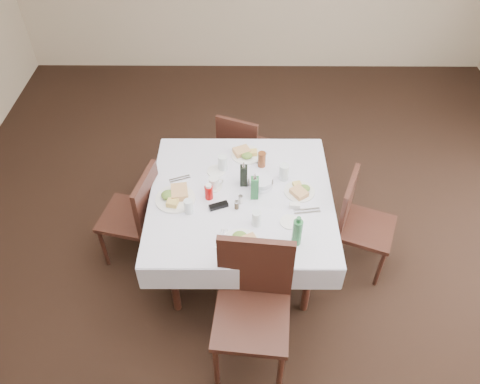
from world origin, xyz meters
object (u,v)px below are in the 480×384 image
at_px(chair_north, 241,146).
at_px(bread_basket, 261,182).
at_px(chair_east, 357,219).
at_px(green_bottle, 297,232).
at_px(oil_cruet_dark, 244,175).
at_px(water_w, 189,207).
at_px(coffee_mug, 214,183).
at_px(chair_south, 253,299).
at_px(water_s, 256,219).
at_px(water_e, 284,172).
at_px(dining_table, 241,202).
at_px(oil_cruet_green, 255,187).
at_px(chair_west, 138,212).
at_px(ketchup_bottle, 209,192).
at_px(water_n, 223,163).

distance_m(chair_north, bread_basket, 0.91).
xyz_separation_m(chair_east, green_bottle, (-0.54, -0.46, 0.37)).
bearing_deg(bread_basket, oil_cruet_dark, 175.30).
bearing_deg(water_w, chair_east, 7.97).
distance_m(water_w, coffee_mug, 0.31).
bearing_deg(chair_south, water_s, 87.09).
bearing_deg(chair_east, water_e, 163.11).
bearing_deg(dining_table, green_bottle, -50.83).
xyz_separation_m(chair_north, oil_cruet_green, (0.11, -0.96, 0.39)).
distance_m(chair_south, water_s, 0.55).
xyz_separation_m(water_s, water_e, (0.22, 0.48, 0.01)).
xyz_separation_m(chair_south, chair_west, (-0.91, 0.85, -0.08)).
height_order(chair_south, oil_cruet_dark, chair_south).
bearing_deg(coffee_mug, chair_west, -177.13).
bearing_deg(ketchup_bottle, water_s, -37.19).
height_order(water_n, water_e, water_e).
relative_size(chair_south, water_e, 7.54).
height_order(water_w, green_bottle, green_bottle).
xyz_separation_m(dining_table, chair_west, (-0.82, 0.05, -0.17)).
height_order(dining_table, bread_basket, bread_basket).
height_order(water_n, green_bottle, green_bottle).
relative_size(oil_cruet_dark, coffee_mug, 1.67).
height_order(chair_west, oil_cruet_green, oil_cruet_green).
relative_size(water_n, oil_cruet_dark, 0.58).
bearing_deg(dining_table, coffee_mug, 158.13).
relative_size(dining_table, chair_south, 1.33).
xyz_separation_m(chair_east, water_e, (-0.59, 0.18, 0.33)).
distance_m(water_e, bread_basket, 0.20).
height_order(water_s, bread_basket, water_s).
xyz_separation_m(chair_west, water_e, (1.15, 0.13, 0.31)).
xyz_separation_m(chair_north, green_bottle, (0.38, -1.40, 0.40)).
bearing_deg(coffee_mug, water_e, 10.30).
xyz_separation_m(chair_north, water_n, (-0.14, -0.65, 0.35)).
height_order(dining_table, water_s, water_s).
relative_size(water_s, green_bottle, 0.49).
relative_size(chair_west, oil_cruet_dark, 3.96).
height_order(chair_south, chair_east, chair_south).
relative_size(chair_south, ketchup_bottle, 7.83).
bearing_deg(chair_east, water_w, -172.03).
relative_size(chair_east, water_w, 7.57).
relative_size(water_e, water_w, 1.18).
distance_m(chair_east, bread_basket, 0.83).
height_order(water_n, ketchup_bottle, same).
xyz_separation_m(water_e, coffee_mug, (-0.53, -0.10, -0.03)).
relative_size(water_w, bread_basket, 0.60).
xyz_separation_m(chair_south, water_w, (-0.46, 0.61, 0.23)).
distance_m(dining_table, green_bottle, 0.62).
xyz_separation_m(chair_east, bread_basket, (-0.77, 0.10, 0.29)).
bearing_deg(chair_east, water_s, -159.90).
bearing_deg(oil_cruet_dark, bread_basket, -4.70).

